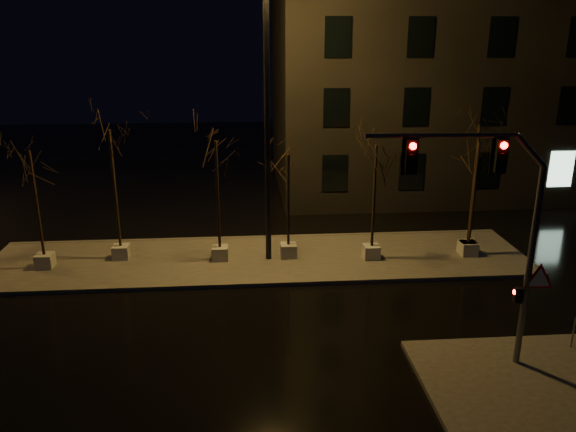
{
  "coord_description": "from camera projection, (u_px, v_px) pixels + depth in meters",
  "views": [
    {
      "loc": [
        -0.56,
        -15.54,
        8.91
      ],
      "look_at": [
        0.93,
        3.27,
        2.8
      ],
      "focal_mm": 35.0,
      "sensor_mm": 36.0,
      "label": 1
    }
  ],
  "objects": [
    {
      "name": "ground",
      "position": [
        267.0,
        334.0,
        17.53
      ],
      "size": [
        90.0,
        90.0,
        0.0
      ],
      "primitive_type": "plane",
      "color": "black",
      "rests_on": "ground"
    },
    {
      "name": "median",
      "position": [
        260.0,
        259.0,
        23.19
      ],
      "size": [
        22.0,
        5.0,
        0.15
      ],
      "primitive_type": "cube",
      "color": "#4B4843",
      "rests_on": "ground"
    },
    {
      "name": "sidewalk_corner",
      "position": [
        557.0,
        387.0,
        14.75
      ],
      "size": [
        7.0,
        5.0,
        0.15
      ],
      "primitive_type": "cube",
      "color": "#4B4843",
      "rests_on": "ground"
    },
    {
      "name": "building",
      "position": [
        487.0,
        60.0,
        33.34
      ],
      "size": [
        25.0,
        12.0,
        15.0
      ],
      "primitive_type": "cube",
      "color": "black",
      "rests_on": "ground"
    },
    {
      "name": "tree_0",
      "position": [
        33.0,
        178.0,
        21.08
      ],
      "size": [
        1.8,
        1.8,
        4.79
      ],
      "color": "#AFAEA3",
      "rests_on": "median"
    },
    {
      "name": "tree_1",
      "position": [
        112.0,
        159.0,
        21.81
      ],
      "size": [
        1.8,
        1.8,
        5.45
      ],
      "color": "#AFAEA3",
      "rests_on": "median"
    },
    {
      "name": "tree_2",
      "position": [
        217.0,
        168.0,
        21.8
      ],
      "size": [
        1.8,
        1.8,
        5.02
      ],
      "color": "#AFAEA3",
      "rests_on": "median"
    },
    {
      "name": "tree_3",
      "position": [
        288.0,
        178.0,
        22.22
      ],
      "size": [
        1.8,
        1.8,
        4.42
      ],
      "color": "#AFAEA3",
      "rests_on": "median"
    },
    {
      "name": "tree_4",
      "position": [
        375.0,
        171.0,
        21.98
      ],
      "size": [
        1.8,
        1.8,
        4.83
      ],
      "color": "#AFAEA3",
      "rests_on": "median"
    },
    {
      "name": "tree_5",
      "position": [
        477.0,
        168.0,
        22.32
      ],
      "size": [
        1.8,
        1.8,
        4.89
      ],
      "color": "#AFAEA3",
      "rests_on": "median"
    },
    {
      "name": "tree_6",
      "position": [
        477.0,
        155.0,
        22.25
      ],
      "size": [
        1.8,
        1.8,
        5.56
      ],
      "color": "#AFAEA3",
      "rests_on": "median"
    },
    {
      "name": "traffic_signal_mast",
      "position": [
        496.0,
        218.0,
        14.43
      ],
      "size": [
        5.3,
        0.37,
        6.48
      ],
      "rotation": [
        0.0,
        0.0,
        -0.05
      ],
      "color": "#585B60",
      "rests_on": "sidewalk_corner"
    },
    {
      "name": "streetlight_main",
      "position": [
        267.0,
        95.0,
        21.04
      ],
      "size": [
        2.86,
        0.77,
        11.42
      ],
      "rotation": [
        0.0,
        0.0,
        -0.16
      ],
      "color": "black",
      "rests_on": "median"
    }
  ]
}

